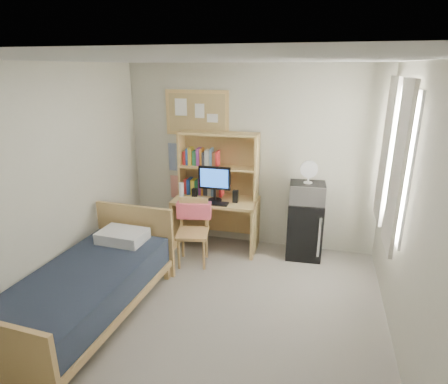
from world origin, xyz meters
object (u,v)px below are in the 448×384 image
(speaker_left, at_px, (194,194))
(desk_fan, at_px, (309,173))
(speaker_right, at_px, (235,196))
(mini_fridge, at_px, (304,229))
(bulletin_board, at_px, (197,113))
(desk_chair, at_px, (193,233))
(bed, at_px, (86,295))
(microwave, at_px, (307,193))
(desk, at_px, (216,223))
(monitor, at_px, (215,184))

(speaker_left, relative_size, desk_fan, 0.55)
(desk_fan, bearing_deg, speaker_left, -179.87)
(speaker_right, bearing_deg, mini_fridge, 6.27)
(bulletin_board, distance_m, desk_chair, 1.71)
(bed, bearing_deg, desk_fan, 46.06)
(bulletin_board, height_order, microwave, bulletin_board)
(speaker_right, relative_size, desk_fan, 0.62)
(bed, height_order, microwave, microwave)
(bulletin_board, xyz_separation_m, speaker_right, (0.66, -0.36, -1.08))
(desk, xyz_separation_m, desk_chair, (-0.17, -0.55, 0.07))
(speaker_left, height_order, desk_fan, desk_fan)
(mini_fridge, height_order, microwave, microwave)
(microwave, bearing_deg, desk, 178.17)
(bulletin_board, xyz_separation_m, desk_chair, (0.19, -0.85, -1.47))
(desk_chair, bearing_deg, speaker_left, 93.64)
(microwave, bearing_deg, monitor, -179.12)
(mini_fridge, xyz_separation_m, speaker_left, (-1.56, -0.12, 0.42))
(desk_chair, xyz_separation_m, mini_fridge, (1.43, 0.61, -0.04))
(desk_chair, height_order, monitor, monitor)
(mini_fridge, bearing_deg, microwave, -90.00)
(mini_fridge, height_order, desk_fan, desk_fan)
(mini_fridge, relative_size, speaker_left, 5.18)
(bulletin_board, bearing_deg, monitor, -45.38)
(bed, xyz_separation_m, speaker_left, (0.55, 1.89, 0.55))
(bed, bearing_deg, microwave, 46.06)
(speaker_left, bearing_deg, desk, 11.31)
(speaker_left, bearing_deg, desk_chair, -75.45)
(mini_fridge, bearing_deg, desk, 179.07)
(desk, relative_size, speaker_right, 6.85)
(desk, distance_m, monitor, 0.62)
(mini_fridge, distance_m, speaker_left, 1.62)
(desk_fan, bearing_deg, microwave, -3.62)
(mini_fridge, distance_m, monitor, 1.40)
(mini_fridge, distance_m, speaker_right, 1.06)
(monitor, xyz_separation_m, speaker_left, (-0.30, -0.00, -0.16))
(monitor, bearing_deg, desk, 90.00)
(desk_chair, bearing_deg, mini_fridge, 11.59)
(monitor, relative_size, speaker_right, 2.77)
(speaker_right, bearing_deg, microwave, 5.09)
(bed, bearing_deg, bulletin_board, 80.41)
(bulletin_board, height_order, speaker_left, bulletin_board)
(bulletin_board, distance_m, mini_fridge, 2.23)
(desk, distance_m, desk_fan, 1.52)
(speaker_right, distance_m, microwave, 0.98)
(mini_fridge, height_order, speaker_left, speaker_left)
(speaker_left, distance_m, speaker_right, 0.60)
(mini_fridge, bearing_deg, speaker_right, -176.74)
(desk, distance_m, mini_fridge, 1.27)
(mini_fridge, bearing_deg, speaker_left, -179.14)
(bulletin_board, distance_m, speaker_right, 1.32)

